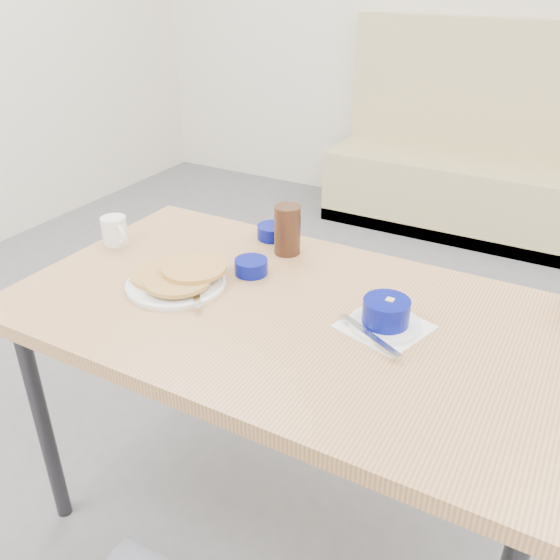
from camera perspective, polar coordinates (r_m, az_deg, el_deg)
The scene contains 9 objects.
booth_bench at distance 3.87m, azimuth 19.35°, elevation 9.38°, with size 1.90×0.56×1.22m.
dining_table at distance 1.50m, azimuth 0.95°, elevation -4.76°, with size 1.40×0.80×0.76m.
pancake_plate at distance 1.58m, azimuth -9.85°, elevation 0.14°, with size 0.27×0.26×0.05m.
coffee_mug at distance 1.85m, azimuth -15.59°, elevation 4.60°, with size 0.11×0.08×0.08m.
grits_setting at distance 1.40m, azimuth 10.11°, elevation -3.43°, with size 0.22×0.24×0.08m.
creamer_bowl at distance 1.83m, azimuth -0.73°, elevation 4.65°, with size 0.09×0.09×0.04m.
butter_bowl at distance 1.62m, azimuth -2.79°, elevation 1.29°, with size 0.09×0.09×0.04m.
amber_tumbler at distance 1.71m, azimuth 0.71°, elevation 4.85°, with size 0.08×0.08×0.14m, color #361D11.
sugar_wrapper at distance 1.64m, azimuth -11.61°, elevation 0.36°, with size 0.04×0.03×0.00m, color #CA4543.
Camera 1 is at (0.59, -0.85, 1.52)m, focal length 38.00 mm.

